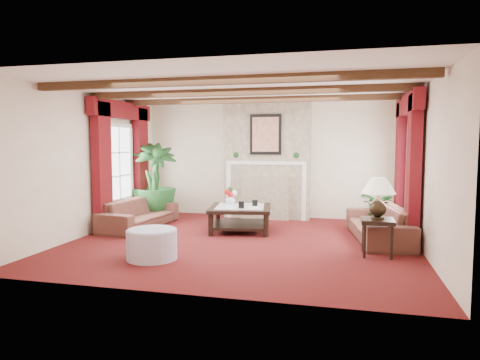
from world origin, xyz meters
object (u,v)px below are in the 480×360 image
(side_table, at_px, (377,237))
(potted_palm, at_px, (155,198))
(sofa_right, at_px, (379,217))
(ottoman, at_px, (152,244))
(sofa_left, at_px, (139,209))
(coffee_table, at_px, (240,219))

(side_table, bearing_deg, potted_palm, 155.79)
(sofa_right, bearing_deg, ottoman, -66.55)
(sofa_left, relative_size, sofa_right, 0.95)
(sofa_left, xyz_separation_m, sofa_right, (4.76, -0.05, 0.02))
(coffee_table, distance_m, ottoman, 2.47)
(potted_palm, height_order, side_table, potted_palm)
(sofa_left, height_order, ottoman, sofa_left)
(sofa_right, height_order, potted_palm, potted_palm)
(potted_palm, xyz_separation_m, coffee_table, (2.22, -0.80, -0.25))
(sofa_right, relative_size, coffee_table, 1.82)
(coffee_table, bearing_deg, sofa_right, -13.32)
(sofa_right, relative_size, potted_palm, 1.10)
(coffee_table, distance_m, side_table, 2.85)
(coffee_table, xyz_separation_m, ottoman, (-0.82, -2.33, -0.02))
(potted_palm, relative_size, coffee_table, 1.66)
(coffee_table, bearing_deg, sofa_left, 174.51)
(sofa_left, bearing_deg, ottoman, -143.27)
(sofa_right, bearing_deg, potted_palm, -110.02)
(sofa_right, distance_m, side_table, 1.15)
(sofa_left, bearing_deg, side_table, -98.66)
(sofa_right, height_order, side_table, sofa_right)
(potted_palm, relative_size, ottoman, 2.60)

